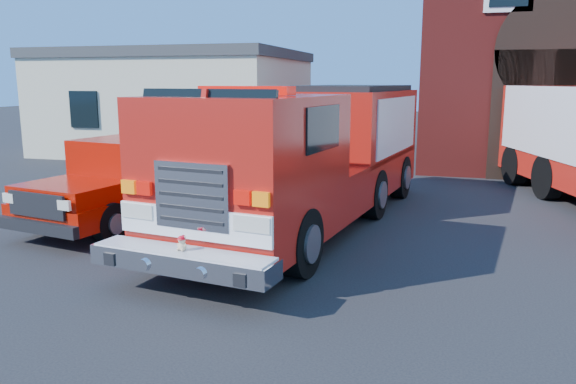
# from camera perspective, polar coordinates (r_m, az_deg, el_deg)

# --- Properties ---
(ground) EXTENTS (100.00, 100.00, 0.00)m
(ground) POSITION_cam_1_polar(r_m,az_deg,el_deg) (10.52, 1.79, -5.74)
(ground) COLOR black
(ground) RESTS_ON ground
(side_building) EXTENTS (10.20, 8.20, 4.35)m
(side_building) POSITION_cam_1_polar(r_m,az_deg,el_deg) (25.48, -11.00, 9.06)
(side_building) COLOR beige
(side_building) RESTS_ON ground
(fire_engine) EXTENTS (4.07, 9.98, 2.99)m
(fire_engine) POSITION_cam_1_polar(r_m,az_deg,el_deg) (12.05, 2.48, 3.96)
(fire_engine) COLOR black
(fire_engine) RESTS_ON ground
(pickup_truck) EXTENTS (2.99, 5.89, 1.84)m
(pickup_truck) POSITION_cam_1_polar(r_m,az_deg,el_deg) (13.04, -15.01, 1.13)
(pickup_truck) COLOR black
(pickup_truck) RESTS_ON ground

